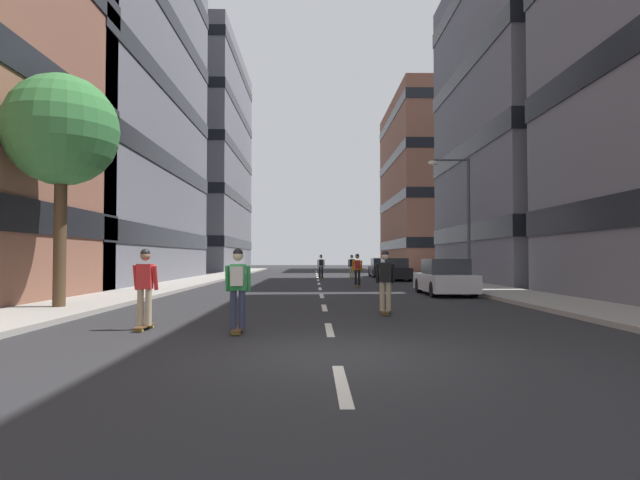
{
  "coord_description": "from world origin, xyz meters",
  "views": [
    {
      "loc": [
        -0.36,
        -8.67,
        1.59
      ],
      "look_at": [
        0.0,
        18.18,
        2.47
      ],
      "focal_mm": 29.7,
      "sensor_mm": 36.0,
      "label": 1
    }
  ],
  "objects_px": {
    "skater_0": "(238,285)",
    "skater_2": "(357,268)",
    "skater_3": "(321,265)",
    "street_tree_near": "(62,132)",
    "parked_car_mid": "(445,278)",
    "skater_4": "(385,279)",
    "parked_car_far": "(394,270)",
    "parked_car_near": "(382,268)",
    "skater_5": "(352,265)",
    "skater_1": "(145,285)",
    "streetlamp_right": "(461,207)"
  },
  "relations": [
    {
      "from": "street_tree_near",
      "to": "skater_2",
      "type": "bearing_deg",
      "value": 52.24
    },
    {
      "from": "parked_car_mid",
      "to": "streetlamp_right",
      "type": "bearing_deg",
      "value": 65.81
    },
    {
      "from": "parked_car_mid",
      "to": "streetlamp_right",
      "type": "height_order",
      "value": "streetlamp_right"
    },
    {
      "from": "skater_5",
      "to": "parked_car_far",
      "type": "bearing_deg",
      "value": -57.98
    },
    {
      "from": "parked_car_mid",
      "to": "skater_0",
      "type": "bearing_deg",
      "value": -122.7
    },
    {
      "from": "parked_car_near",
      "to": "street_tree_near",
      "type": "bearing_deg",
      "value": -115.96
    },
    {
      "from": "skater_0",
      "to": "skater_2",
      "type": "relative_size",
      "value": 1.0
    },
    {
      "from": "skater_0",
      "to": "skater_3",
      "type": "height_order",
      "value": "same"
    },
    {
      "from": "skater_3",
      "to": "skater_2",
      "type": "bearing_deg",
      "value": -79.59
    },
    {
      "from": "street_tree_near",
      "to": "parked_car_far",
      "type": "bearing_deg",
      "value": 57.42
    },
    {
      "from": "parked_car_mid",
      "to": "skater_2",
      "type": "bearing_deg",
      "value": 117.11
    },
    {
      "from": "skater_3",
      "to": "parked_car_near",
      "type": "bearing_deg",
      "value": 40.07
    },
    {
      "from": "skater_5",
      "to": "parked_car_mid",
      "type": "bearing_deg",
      "value": -81.79
    },
    {
      "from": "skater_1",
      "to": "skater_5",
      "type": "bearing_deg",
      "value": 76.89
    },
    {
      "from": "parked_car_far",
      "to": "skater_4",
      "type": "bearing_deg",
      "value": -99.42
    },
    {
      "from": "parked_car_far",
      "to": "skater_0",
      "type": "relative_size",
      "value": 2.47
    },
    {
      "from": "parked_car_far",
      "to": "skater_0",
      "type": "height_order",
      "value": "skater_0"
    },
    {
      "from": "parked_car_near",
      "to": "skater_1",
      "type": "xyz_separation_m",
      "value": [
        -9.25,
        -30.8,
        0.29
      ]
    },
    {
      "from": "skater_3",
      "to": "skater_4",
      "type": "distance_m",
      "value": 23.57
    },
    {
      "from": "skater_0",
      "to": "skater_2",
      "type": "distance_m",
      "value": 17.76
    },
    {
      "from": "streetlamp_right",
      "to": "skater_0",
      "type": "height_order",
      "value": "streetlamp_right"
    },
    {
      "from": "skater_2",
      "to": "parked_car_near",
      "type": "bearing_deg",
      "value": 77.29
    },
    {
      "from": "parked_car_near",
      "to": "parked_car_far",
      "type": "xyz_separation_m",
      "value": [
        0.0,
        -6.38,
        0.0
      ]
    },
    {
      "from": "skater_1",
      "to": "parked_car_near",
      "type": "bearing_deg",
      "value": 73.28
    },
    {
      "from": "parked_car_far",
      "to": "skater_2",
      "type": "bearing_deg",
      "value": -112.46
    },
    {
      "from": "parked_car_far",
      "to": "street_tree_near",
      "type": "bearing_deg",
      "value": -122.58
    },
    {
      "from": "skater_0",
      "to": "parked_car_far",
      "type": "bearing_deg",
      "value": 74.04
    },
    {
      "from": "parked_car_mid",
      "to": "skater_4",
      "type": "xyz_separation_m",
      "value": [
        -3.54,
        -7.5,
        0.29
      ]
    },
    {
      "from": "street_tree_near",
      "to": "streetlamp_right",
      "type": "relative_size",
      "value": 1.06
    },
    {
      "from": "parked_car_near",
      "to": "parked_car_far",
      "type": "bearing_deg",
      "value": -90.0
    },
    {
      "from": "parked_car_near",
      "to": "skater_5",
      "type": "height_order",
      "value": "skater_5"
    },
    {
      "from": "street_tree_near",
      "to": "skater_4",
      "type": "bearing_deg",
      "value": -5.64
    },
    {
      "from": "street_tree_near",
      "to": "skater_2",
      "type": "relative_size",
      "value": 3.87
    },
    {
      "from": "parked_car_far",
      "to": "skater_1",
      "type": "height_order",
      "value": "skater_1"
    },
    {
      "from": "parked_car_far",
      "to": "skater_3",
      "type": "xyz_separation_m",
      "value": [
        -4.98,
        2.19,
        0.32
      ]
    },
    {
      "from": "streetlamp_right",
      "to": "skater_0",
      "type": "bearing_deg",
      "value": -120.42
    },
    {
      "from": "parked_car_near",
      "to": "skater_2",
      "type": "distance_m",
      "value": 14.39
    },
    {
      "from": "parked_car_near",
      "to": "street_tree_near",
      "type": "relative_size",
      "value": 0.64
    },
    {
      "from": "street_tree_near",
      "to": "skater_0",
      "type": "distance_m",
      "value": 8.61
    },
    {
      "from": "street_tree_near",
      "to": "streetlamp_right",
      "type": "height_order",
      "value": "street_tree_near"
    },
    {
      "from": "skater_3",
      "to": "skater_5",
      "type": "distance_m",
      "value": 3.08
    },
    {
      "from": "parked_car_mid",
      "to": "skater_3",
      "type": "bearing_deg",
      "value": 107.24
    },
    {
      "from": "parked_car_mid",
      "to": "skater_5",
      "type": "relative_size",
      "value": 2.47
    },
    {
      "from": "parked_car_mid",
      "to": "skater_1",
      "type": "height_order",
      "value": "skater_1"
    },
    {
      "from": "skater_5",
      "to": "streetlamp_right",
      "type": "bearing_deg",
      "value": -71.38
    },
    {
      "from": "skater_0",
      "to": "skater_5",
      "type": "relative_size",
      "value": 1.0
    },
    {
      "from": "parked_car_far",
      "to": "skater_1",
      "type": "relative_size",
      "value": 2.47
    },
    {
      "from": "streetlamp_right",
      "to": "skater_3",
      "type": "height_order",
      "value": "streetlamp_right"
    },
    {
      "from": "parked_car_near",
      "to": "street_tree_near",
      "type": "distance_m",
      "value": 30.14
    },
    {
      "from": "parked_car_far",
      "to": "skater_0",
      "type": "bearing_deg",
      "value": -105.96
    }
  ]
}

